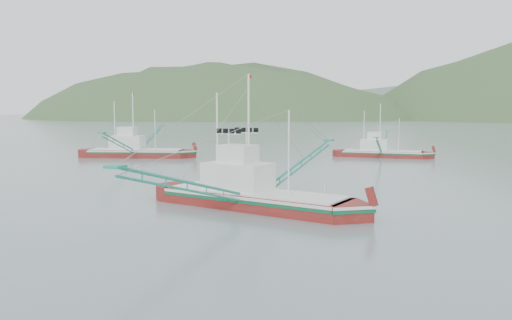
% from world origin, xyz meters
% --- Properties ---
extents(ground, '(1200.00, 1200.00, 0.00)m').
position_xyz_m(ground, '(0.00, 0.00, 0.00)').
color(ground, slate).
rests_on(ground, ground).
extents(main_boat, '(15.98, 27.72, 11.35)m').
position_xyz_m(main_boat, '(1.87, 0.34, 2.01)').
color(main_boat, maroon).
rests_on(main_boat, ground).
extents(bg_boat_left, '(15.99, 27.38, 11.33)m').
position_xyz_m(bg_boat_left, '(-31.28, 32.49, 2.13)').
color(bg_boat_left, maroon).
rests_on(bg_boat_left, ground).
extents(bg_boat_far, '(12.93, 23.15, 9.37)m').
position_xyz_m(bg_boat_far, '(5.96, 47.00, 1.29)').
color(bg_boat_far, maroon).
rests_on(bg_boat_far, ground).
extents(headland_left, '(448.00, 308.00, 210.00)m').
position_xyz_m(headland_left, '(-180.00, 360.00, 0.00)').
color(headland_left, '#36532A').
rests_on(headland_left, ground).
extents(ridge_distant, '(960.00, 400.00, 240.00)m').
position_xyz_m(ridge_distant, '(30.00, 560.00, 0.00)').
color(ridge_distant, slate).
rests_on(ridge_distant, ground).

